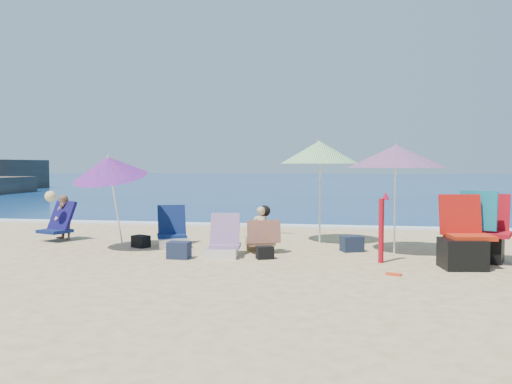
% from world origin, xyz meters
% --- Properties ---
extents(ground, '(120.00, 120.00, 0.00)m').
position_xyz_m(ground, '(0.00, 0.00, 0.00)').
color(ground, '#D8BC84').
rests_on(ground, ground).
extents(sea, '(120.00, 80.00, 0.12)m').
position_xyz_m(sea, '(0.00, 45.00, -0.05)').
color(sea, navy).
rests_on(sea, ground).
extents(foam, '(120.00, 0.50, 0.04)m').
position_xyz_m(foam, '(0.00, 5.10, 0.02)').
color(foam, white).
rests_on(foam, ground).
extents(umbrella_turquoise, '(1.99, 1.99, 1.98)m').
position_xyz_m(umbrella_turquoise, '(2.17, 1.38, 1.74)').
color(umbrella_turquoise, white).
rests_on(umbrella_turquoise, ground).
extents(umbrella_striped, '(1.74, 1.74, 2.10)m').
position_xyz_m(umbrella_striped, '(0.76, 2.42, 1.84)').
color(umbrella_striped, silver).
rests_on(umbrella_striped, ground).
extents(umbrella_blue, '(1.62, 1.66, 1.88)m').
position_xyz_m(umbrella_blue, '(-3.04, 0.89, 1.54)').
color(umbrella_blue, white).
rests_on(umbrella_blue, ground).
extents(furled_umbrella, '(0.20, 0.19, 1.15)m').
position_xyz_m(furled_umbrella, '(1.87, 0.41, 0.63)').
color(furled_umbrella, '#9F0B16').
rests_on(furled_umbrella, ground).
extents(chair_navy, '(0.82, 0.92, 0.78)m').
position_xyz_m(chair_navy, '(-2.03, 1.51, 0.21)').
color(chair_navy, '#0C1C46').
rests_on(chair_navy, ground).
extents(chair_rainbow, '(0.61, 0.75, 0.73)m').
position_xyz_m(chair_rainbow, '(-0.80, 0.53, 0.19)').
color(chair_rainbow, '#D1495C').
rests_on(chair_rainbow, ground).
extents(camp_chair_left, '(0.83, 0.77, 1.12)m').
position_xyz_m(camp_chair_left, '(3.06, 0.16, 0.34)').
color(camp_chair_left, '#B5250C').
rests_on(camp_chair_left, ground).
extents(camp_chair_right, '(1.06, 0.90, 1.17)m').
position_xyz_m(camp_chair_right, '(3.50, 0.77, 0.42)').
color(camp_chair_right, '#A20B17').
rests_on(camp_chair_right, ground).
extents(person_center, '(0.66, 0.56, 0.86)m').
position_xyz_m(person_center, '(-0.19, 0.97, 0.41)').
color(person_center, tan).
rests_on(person_center, ground).
extents(person_left, '(0.76, 0.81, 1.06)m').
position_xyz_m(person_left, '(-4.60, 1.94, 0.48)').
color(person_left, tan).
rests_on(person_left, ground).
extents(bag_navy_a, '(0.37, 0.27, 0.29)m').
position_xyz_m(bag_navy_a, '(-1.50, 0.23, 0.14)').
color(bag_navy_a, '#1B233B').
rests_on(bag_navy_a, ground).
extents(bag_black_a, '(0.38, 0.34, 0.23)m').
position_xyz_m(bag_black_a, '(-2.59, 1.27, 0.11)').
color(bag_black_a, black).
rests_on(bag_black_a, ground).
extents(bag_tan, '(0.36, 0.31, 0.26)m').
position_xyz_m(bag_tan, '(-0.39, 1.31, 0.13)').
color(bag_tan, tan).
rests_on(bag_tan, ground).
extents(bag_navy_b, '(0.45, 0.40, 0.28)m').
position_xyz_m(bag_navy_b, '(1.41, 1.45, 0.14)').
color(bag_navy_b, '#172033').
rests_on(bag_navy_b, ground).
extents(bag_black_b, '(0.33, 0.29, 0.22)m').
position_xyz_m(bag_black_b, '(-0.05, 0.43, 0.11)').
color(bag_black_b, black).
rests_on(bag_black_b, ground).
extents(orange_item, '(0.24, 0.16, 0.03)m').
position_xyz_m(orange_item, '(1.97, -0.57, 0.01)').
color(orange_item, red).
rests_on(orange_item, ground).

